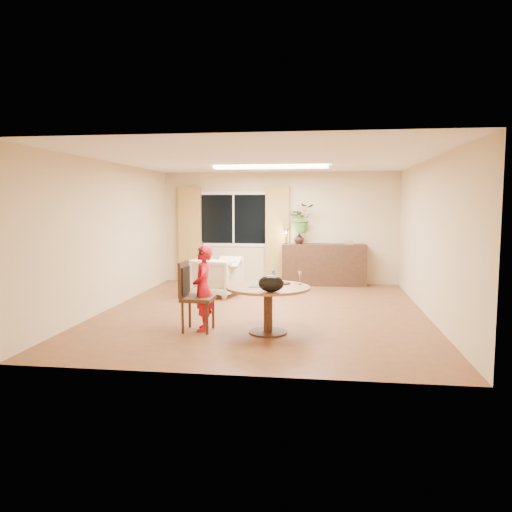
{
  "coord_description": "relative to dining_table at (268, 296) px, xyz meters",
  "views": [
    {
      "loc": [
        1.01,
        -8.44,
        1.87
      ],
      "look_at": [
        -0.1,
        -0.2,
        0.99
      ],
      "focal_mm": 35.0,
      "sensor_mm": 36.0,
      "label": 1
    }
  ],
  "objects": [
    {
      "name": "floor",
      "position": [
        -0.24,
        1.43,
        -0.54
      ],
      "size": [
        6.5,
        6.5,
        0.0
      ],
      "primitive_type": "plane",
      "color": "brown",
      "rests_on": "ground"
    },
    {
      "name": "sideboard",
      "position": [
        0.8,
        4.44,
        -0.06
      ],
      "size": [
        1.9,
        0.46,
        0.95
      ],
      "primitive_type": "cube",
      "color": "black",
      "rests_on": "floor"
    },
    {
      "name": "tumbler",
      "position": [
        0.02,
        0.31,
        0.2
      ],
      "size": [
        0.09,
        0.09,
        0.1
      ],
      "primitive_type": null,
      "rotation": [
        0.0,
        0.0,
        0.2
      ],
      "color": "white",
      "rests_on": "dining_table"
    },
    {
      "name": "curtain_left",
      "position": [
        -2.39,
        4.58,
        0.61
      ],
      "size": [
        0.55,
        0.08,
        2.25
      ],
      "primitive_type": "cube",
      "color": "olive",
      "rests_on": "wall_back"
    },
    {
      "name": "throw",
      "position": [
        -1.09,
        2.71,
        0.25
      ],
      "size": [
        0.45,
        0.55,
        0.03
      ],
      "primitive_type": null,
      "rotation": [
        0.0,
        0.0,
        -0.01
      ],
      "color": "beige",
      "rests_on": "armchair"
    },
    {
      "name": "wall_back",
      "position": [
        -0.24,
        4.68,
        0.76
      ],
      "size": [
        5.5,
        0.0,
        5.5
      ],
      "primitive_type": "plane",
      "rotation": [
        1.57,
        0.0,
        0.0
      ],
      "color": "tan",
      "rests_on": "floor"
    },
    {
      "name": "dining_chair",
      "position": [
        -1.03,
        -0.0,
        -0.03
      ],
      "size": [
        0.5,
        0.46,
        1.02
      ],
      "primitive_type": null,
      "rotation": [
        0.0,
        0.0,
        -0.02
      ],
      "color": "black",
      "rests_on": "floor"
    },
    {
      "name": "wine_glass",
      "position": [
        0.44,
        0.24,
        0.25
      ],
      "size": [
        0.07,
        0.07,
        0.2
      ],
      "primitive_type": null,
      "rotation": [
        0.0,
        0.0,
        -0.0
      ],
      "color": "white",
      "rests_on": "dining_table"
    },
    {
      "name": "handbag",
      "position": [
        0.09,
        -0.47,
        0.26
      ],
      "size": [
        0.38,
        0.27,
        0.23
      ],
      "primitive_type": null,
      "rotation": [
        0.0,
        0.0,
        0.2
      ],
      "color": "black",
      "rests_on": "dining_table"
    },
    {
      "name": "vase",
      "position": [
        0.23,
        4.44,
        0.53
      ],
      "size": [
        0.24,
        0.24,
        0.25
      ],
      "primitive_type": "imported",
      "rotation": [
        0.0,
        0.0,
        -0.02
      ],
      "color": "black",
      "rests_on": "sideboard"
    },
    {
      "name": "laptop",
      "position": [
        -0.08,
        -0.02,
        0.28
      ],
      "size": [
        0.39,
        0.26,
        0.26
      ],
      "primitive_type": null,
      "rotation": [
        0.0,
        0.0,
        0.01
      ],
      "color": "#B7B7BC",
      "rests_on": "dining_table"
    },
    {
      "name": "wall_right",
      "position": [
        2.51,
        1.43,
        0.76
      ],
      "size": [
        0.0,
        6.5,
        6.5
      ],
      "primitive_type": "plane",
      "rotation": [
        1.57,
        0.0,
        -1.57
      ],
      "color": "tan",
      "rests_on": "floor"
    },
    {
      "name": "book_stack",
      "position": [
        1.36,
        4.44,
        0.45
      ],
      "size": [
        0.25,
        0.21,
        0.09
      ],
      "primitive_type": null,
      "rotation": [
        0.0,
        0.0,
        0.32
      ],
      "color": "olive",
      "rests_on": "sideboard"
    },
    {
      "name": "bouquet",
      "position": [
        0.27,
        4.44,
        0.99
      ],
      "size": [
        0.73,
        0.68,
        0.66
      ],
      "primitive_type": "imported",
      "rotation": [
        0.0,
        0.0,
        0.32
      ],
      "color": "#2F6F29",
      "rests_on": "vase"
    },
    {
      "name": "pot_lid",
      "position": [
        0.19,
        0.24,
        0.16
      ],
      "size": [
        0.27,
        0.27,
        0.04
      ],
      "primitive_type": null,
      "rotation": [
        0.0,
        0.0,
        0.21
      ],
      "color": "white",
      "rests_on": "dining_table"
    },
    {
      "name": "dining_table",
      "position": [
        0.0,
        0.0,
        0.0
      ],
      "size": [
        1.21,
        1.21,
        0.69
      ],
      "color": "brown",
      "rests_on": "floor"
    },
    {
      "name": "curtain_right",
      "position": [
        -0.29,
        4.58,
        0.61
      ],
      "size": [
        0.55,
        0.08,
        2.25
      ],
      "primitive_type": "cube",
      "color": "olive",
      "rests_on": "wall_back"
    },
    {
      "name": "wall_left",
      "position": [
        -2.99,
        1.43,
        0.76
      ],
      "size": [
        0.0,
        6.5,
        6.5
      ],
      "primitive_type": "plane",
      "rotation": [
        1.57,
        0.0,
        1.57
      ],
      "color": "tan",
      "rests_on": "floor"
    },
    {
      "name": "ceiling",
      "position": [
        -0.24,
        1.43,
        2.06
      ],
      "size": [
        6.5,
        6.5,
        0.0
      ],
      "primitive_type": "plane",
      "rotation": [
        3.14,
        0.0,
        0.0
      ],
      "color": "white",
      "rests_on": "wall_back"
    },
    {
      "name": "child",
      "position": [
        -0.97,
        0.05,
        0.09
      ],
      "size": [
        0.5,
        0.36,
        1.25
      ],
      "primitive_type": "imported",
      "rotation": [
        0.0,
        0.0,
        -1.42
      ],
      "color": "red",
      "rests_on": "floor"
    },
    {
      "name": "desk_lamp",
      "position": [
        -0.07,
        4.39,
        0.59
      ],
      "size": [
        0.18,
        0.18,
        0.36
      ],
      "primitive_type": null,
      "rotation": [
        0.0,
        0.0,
        0.26
      ],
      "color": "black",
      "rests_on": "sideboard"
    },
    {
      "name": "ceiling_panel",
      "position": [
        -0.24,
        2.63,
        2.03
      ],
      "size": [
        2.2,
        0.35,
        0.05
      ],
      "primitive_type": "cube",
      "color": "white",
      "rests_on": "ceiling"
    },
    {
      "name": "window",
      "position": [
        -1.34,
        4.66,
        0.96
      ],
      "size": [
        1.7,
        0.03,
        1.3
      ],
      "color": "white",
      "rests_on": "wall_back"
    },
    {
      "name": "armchair",
      "position": [
        -1.35,
        2.81,
        -0.15
      ],
      "size": [
        1.02,
        1.03,
        0.78
      ],
      "primitive_type": "imported",
      "rotation": [
        0.0,
        0.0,
        2.89
      ],
      "color": "#C2B09A",
      "rests_on": "floor"
    }
  ]
}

